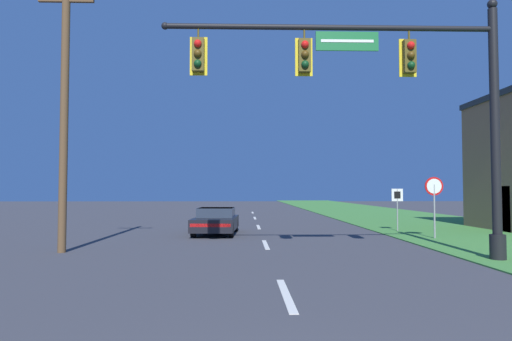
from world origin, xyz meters
TOP-DOWN VIEW (x-y plane):
  - grass_verge_right at (10.50, 30.00)m, footprint 10.00×110.00m
  - road_center_line at (0.00, 22.00)m, footprint 0.16×34.80m
  - signal_mast at (3.73, 10.02)m, footprint 9.77×0.47m
  - car_ahead at (-2.06, 18.11)m, footprint 2.04×4.30m
  - stop_sign at (7.00, 15.70)m, footprint 0.76×0.07m
  - route_sign_post at (6.64, 19.15)m, footprint 0.55×0.06m
  - utility_pole_near at (-6.65, 12.10)m, footprint 1.80×0.26m

SIDE VIEW (x-z plane):
  - road_center_line at x=0.00m, z-range 0.00..0.01m
  - grass_verge_right at x=10.50m, z-range 0.00..0.04m
  - car_ahead at x=-2.06m, z-range 0.01..1.20m
  - route_sign_post at x=6.64m, z-range 0.51..2.54m
  - stop_sign at x=7.00m, z-range 0.61..3.12m
  - signal_mast at x=3.73m, z-range 0.94..8.44m
  - utility_pole_near at x=-6.65m, z-range 0.16..9.29m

